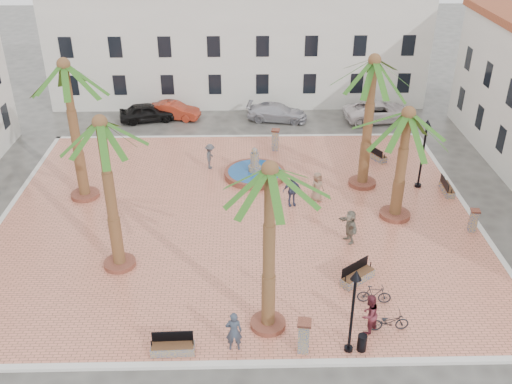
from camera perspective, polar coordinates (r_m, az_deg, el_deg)
ground at (r=31.77m, az=-1.81°, el=-2.54°), size 120.00×120.00×0.00m
plaza at (r=31.73m, az=-1.81°, el=-2.43°), size 26.00×22.00×0.15m
kerb_n at (r=41.50m, az=-1.73°, el=5.55°), size 26.30×0.30×0.16m
kerb_s at (r=23.08m, az=-1.95°, el=-16.85°), size 26.30×0.30×0.16m
kerb_e at (r=34.14m, az=20.59°, el=-2.01°), size 0.30×22.30×0.16m
kerb_w at (r=34.44m, az=-24.01°, el=-2.46°), size 0.30×22.30×0.16m
building_north at (r=48.52m, az=-1.77°, el=14.90°), size 30.40×7.40×9.50m
fountain at (r=35.61m, az=-0.13°, el=1.97°), size 3.80×3.80×1.96m
palm_nw at (r=32.23m, az=-18.45°, el=10.50°), size 5.31×5.31×8.28m
palm_sw at (r=25.35m, az=-15.12°, el=5.00°), size 4.97×4.97×7.76m
palm_s at (r=20.71m, az=1.39°, el=0.28°), size 4.82×4.82×7.67m
palm_e at (r=30.16m, az=14.82°, el=6.15°), size 5.44×5.44×6.45m
palm_ne at (r=32.75m, az=11.62°, el=11.30°), size 5.39×5.39×8.08m
bench_s at (r=23.46m, az=-8.32°, el=-15.15°), size 1.73×0.58×0.91m
bench_se at (r=27.06m, az=10.10°, el=-8.31°), size 1.77×1.55×0.96m
bench_e at (r=35.64m, az=18.53°, el=0.32°), size 0.56×1.67×0.87m
bench_ne at (r=38.69m, az=11.90°, el=3.59°), size 1.24×1.71×0.88m
lamppost_s at (r=22.03m, az=9.76°, el=-10.37°), size 0.43×0.43×3.92m
lamppost_e at (r=34.65m, az=16.50°, el=4.82°), size 0.47×0.47×4.36m
bollard_se at (r=23.01m, az=4.80°, el=-14.15°), size 0.61×0.61×1.51m
bollard_n at (r=38.96m, az=1.95°, el=5.27°), size 0.63×0.63×1.51m
bollard_e at (r=32.06m, az=20.93°, el=-2.64°), size 0.52×0.52×1.29m
litter_bin at (r=23.63m, az=10.55°, el=-14.60°), size 0.38×0.38×0.74m
cyclist_a at (r=22.95m, az=-2.23°, el=-13.75°), size 0.67×0.45×1.82m
bicycle_a at (r=24.67m, az=13.17°, el=-12.51°), size 1.69×0.66×0.87m
cyclist_b at (r=24.12m, az=11.25°, el=-11.89°), size 1.11×1.10×1.81m
bicycle_b at (r=25.88m, az=11.74°, el=-10.00°), size 1.53×0.59×0.89m
pedestrian_fountain_a at (r=32.82m, az=6.13°, el=0.51°), size 1.05×0.94×1.79m
pedestrian_fountain_b at (r=32.23m, az=3.60°, el=0.12°), size 1.16×0.68×1.85m
pedestrian_north at (r=36.48m, az=-4.61°, el=3.57°), size 0.76×1.16×1.68m
pedestrian_east at (r=29.39m, az=9.38°, el=-3.41°), size 1.04×1.75×1.80m
car_black at (r=45.01m, az=-10.82°, el=7.83°), size 4.49×2.58×1.44m
car_red at (r=45.17m, az=-8.23°, el=8.06°), size 4.25×2.23×1.33m
car_silver at (r=44.39m, az=2.13°, el=7.97°), size 4.88×2.66×1.34m
car_white at (r=45.28m, az=12.22°, el=7.87°), size 5.71×3.23×1.50m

